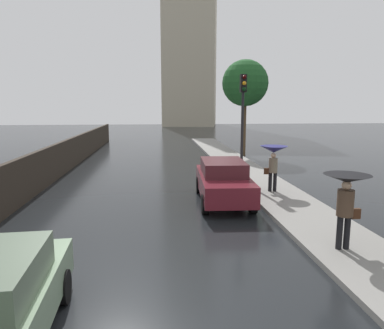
{
  "coord_description": "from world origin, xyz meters",
  "views": [
    {
      "loc": [
        0.52,
        -5.7,
        3.48
      ],
      "look_at": [
        1.69,
        6.2,
        1.48
      ],
      "focal_mm": 33.33,
      "sensor_mm": 36.0,
      "label": 1
    }
  ],
  "objects_px": {
    "pedestrian_with_umbrella_far": "(346,191)",
    "street_tree_near": "(245,83)",
    "pedestrian_with_umbrella_near": "(273,155)",
    "car_maroon_mid_road": "(223,181)",
    "traffic_light": "(243,109)"
  },
  "relations": [
    {
      "from": "pedestrian_with_umbrella_far",
      "to": "street_tree_near",
      "type": "xyz_separation_m",
      "value": [
        1.7,
        16.64,
        3.38
      ]
    },
    {
      "from": "pedestrian_with_umbrella_near",
      "to": "street_tree_near",
      "type": "bearing_deg",
      "value": 98.86
    },
    {
      "from": "car_maroon_mid_road",
      "to": "pedestrian_with_umbrella_far",
      "type": "relative_size",
      "value": 2.48
    },
    {
      "from": "pedestrian_with_umbrella_far",
      "to": "traffic_light",
      "type": "height_order",
      "value": "traffic_light"
    },
    {
      "from": "pedestrian_with_umbrella_far",
      "to": "street_tree_near",
      "type": "height_order",
      "value": "street_tree_near"
    },
    {
      "from": "pedestrian_with_umbrella_far",
      "to": "traffic_light",
      "type": "xyz_separation_m",
      "value": [
        -0.62,
        7.57,
        1.78
      ]
    },
    {
      "from": "pedestrian_with_umbrella_near",
      "to": "pedestrian_with_umbrella_far",
      "type": "relative_size",
      "value": 1.0
    },
    {
      "from": "pedestrian_with_umbrella_near",
      "to": "traffic_light",
      "type": "distance_m",
      "value": 2.69
    },
    {
      "from": "car_maroon_mid_road",
      "to": "pedestrian_with_umbrella_near",
      "type": "relative_size",
      "value": 2.47
    },
    {
      "from": "traffic_light",
      "to": "car_maroon_mid_road",
      "type": "bearing_deg",
      "value": -115.95
    },
    {
      "from": "street_tree_near",
      "to": "pedestrian_with_umbrella_near",
      "type": "bearing_deg",
      "value": -97.98
    },
    {
      "from": "car_maroon_mid_road",
      "to": "pedestrian_with_umbrella_far",
      "type": "height_order",
      "value": "pedestrian_with_umbrella_far"
    },
    {
      "from": "car_maroon_mid_road",
      "to": "traffic_light",
      "type": "distance_m",
      "value": 3.94
    },
    {
      "from": "car_maroon_mid_road",
      "to": "pedestrian_with_umbrella_near",
      "type": "bearing_deg",
      "value": 24.22
    },
    {
      "from": "traffic_light",
      "to": "pedestrian_with_umbrella_far",
      "type": "bearing_deg",
      "value": -85.29
    }
  ]
}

